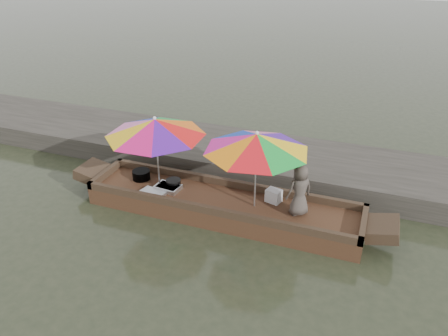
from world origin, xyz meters
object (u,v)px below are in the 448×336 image
(vendor, at_px, (300,190))
(umbrella_bow, at_px, (157,153))
(tray_scallop, at_px, (152,194))
(supply_bag, at_px, (274,196))
(charcoal_grill, at_px, (173,184))
(umbrella_stern, at_px, (256,170))
(boat_hull, at_px, (222,207))
(cooking_pot, at_px, (141,175))
(tray_crayfish, at_px, (168,188))

(vendor, xyz_separation_m, umbrella_bow, (-2.88, -0.03, 0.27))
(tray_scallop, bearing_deg, supply_bag, 14.77)
(charcoal_grill, height_order, vendor, vendor)
(umbrella_bow, bearing_deg, vendor, 0.65)
(umbrella_bow, height_order, umbrella_stern, same)
(boat_hull, height_order, charcoal_grill, charcoal_grill)
(cooking_pot, relative_size, tray_scallop, 0.74)
(supply_bag, bearing_deg, tray_crayfish, -171.77)
(charcoal_grill, xyz_separation_m, umbrella_bow, (-0.26, -0.12, 0.70))
(charcoal_grill, relative_size, supply_bag, 1.06)
(cooking_pot, relative_size, umbrella_stern, 0.19)
(boat_hull, xyz_separation_m, vendor, (1.50, 0.03, 0.68))
(tray_crayfish, distance_m, umbrella_bow, 0.76)
(cooking_pot, height_order, tray_crayfish, cooking_pot)
(boat_hull, relative_size, supply_bag, 19.53)
(tray_crayfish, relative_size, tray_scallop, 1.00)
(vendor, height_order, umbrella_bow, umbrella_bow)
(tray_scallop, xyz_separation_m, supply_bag, (2.35, 0.62, 0.10))
(umbrella_stern, bearing_deg, vendor, 2.23)
(cooking_pot, distance_m, umbrella_stern, 2.67)
(umbrella_stern, bearing_deg, boat_hull, 180.00)
(umbrella_bow, relative_size, umbrella_stern, 1.01)
(vendor, relative_size, umbrella_stern, 0.52)
(tray_scallop, height_order, supply_bag, supply_bag)
(supply_bag, height_order, umbrella_stern, umbrella_stern)
(cooking_pot, relative_size, charcoal_grill, 1.25)
(umbrella_bow, bearing_deg, supply_bag, 6.83)
(tray_scallop, relative_size, vendor, 0.50)
(tray_crayfish, xyz_separation_m, umbrella_stern, (1.84, 0.03, 0.73))
(tray_crayfish, distance_m, charcoal_grill, 0.16)
(tray_crayfish, distance_m, umbrella_stern, 1.98)
(tray_crayfish, bearing_deg, umbrella_stern, 0.91)
(tray_crayfish, height_order, umbrella_bow, umbrella_bow)
(charcoal_grill, bearing_deg, umbrella_stern, -3.91)
(tray_scallop, xyz_separation_m, umbrella_bow, (0.00, 0.34, 0.74))
(cooking_pot, xyz_separation_m, tray_crayfish, (0.74, -0.21, -0.05))
(boat_hull, xyz_separation_m, tray_crayfish, (-1.18, -0.03, 0.22))
(umbrella_bow, bearing_deg, cooking_pot, 161.66)
(charcoal_grill, relative_size, vendor, 0.30)
(tray_crayfish, height_order, tray_scallop, tray_crayfish)
(tray_scallop, bearing_deg, umbrella_stern, 9.41)
(cooking_pot, distance_m, tray_crayfish, 0.77)
(cooking_pot, distance_m, charcoal_grill, 0.79)
(umbrella_bow, bearing_deg, tray_crayfish, -8.10)
(tray_crayfish, bearing_deg, supply_bag, 8.23)
(cooking_pot, relative_size, supply_bag, 1.33)
(vendor, xyz_separation_m, umbrella_stern, (-0.84, -0.03, 0.27))
(charcoal_grill, height_order, umbrella_stern, umbrella_stern)
(tray_crayfish, height_order, supply_bag, supply_bag)
(boat_hull, distance_m, umbrella_bow, 1.68)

